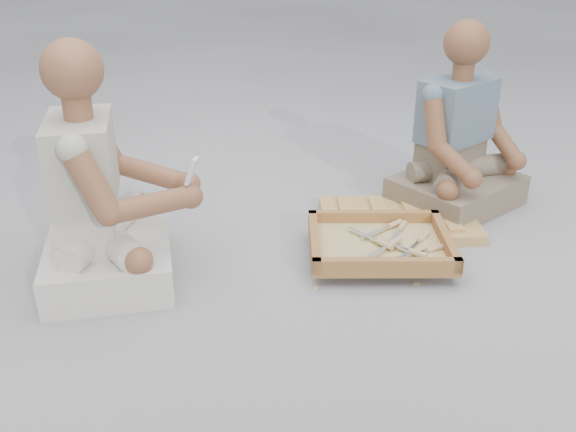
{
  "coord_description": "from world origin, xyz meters",
  "views": [
    {
      "loc": [
        -0.03,
        -1.69,
        1.18
      ],
      "look_at": [
        -0.09,
        0.15,
        0.3
      ],
      "focal_mm": 40.0,
      "sensor_mm": 36.0,
      "label": 1
    }
  ],
  "objects_px": {
    "carved_panel": "(398,220)",
    "companion": "(459,147)",
    "craftsman": "(101,202)",
    "tool_tray": "(379,244)"
  },
  "relations": [
    {
      "from": "carved_panel",
      "to": "companion",
      "type": "height_order",
      "value": "companion"
    },
    {
      "from": "carved_panel",
      "to": "craftsman",
      "type": "height_order",
      "value": "craftsman"
    },
    {
      "from": "craftsman",
      "to": "companion",
      "type": "xyz_separation_m",
      "value": [
        1.34,
        0.66,
        -0.02
      ]
    },
    {
      "from": "carved_panel",
      "to": "tool_tray",
      "type": "relative_size",
      "value": 1.18
    },
    {
      "from": "tool_tray",
      "to": "craftsman",
      "type": "relative_size",
      "value": 0.63
    },
    {
      "from": "tool_tray",
      "to": "craftsman",
      "type": "height_order",
      "value": "craftsman"
    },
    {
      "from": "carved_panel",
      "to": "companion",
      "type": "bearing_deg",
      "value": 39.12
    },
    {
      "from": "carved_panel",
      "to": "craftsman",
      "type": "bearing_deg",
      "value": -157.73
    },
    {
      "from": "tool_tray",
      "to": "craftsman",
      "type": "bearing_deg",
      "value": -171.72
    },
    {
      "from": "tool_tray",
      "to": "companion",
      "type": "xyz_separation_m",
      "value": [
        0.37,
        0.52,
        0.2
      ]
    }
  ]
}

